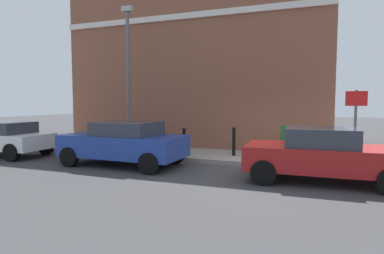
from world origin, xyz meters
TOP-DOWN VIEW (x-y plane):
  - ground at (0.00, 0.00)m, footprint 80.00×80.00m
  - sidewalk at (1.96, 6.00)m, footprint 2.49×30.00m
  - corner_building at (6.98, 3.91)m, footprint 7.66×11.81m
  - car_red at (-0.58, -1.53)m, footprint 2.00×3.96m
  - car_blue at (-0.52, 4.53)m, footprint 2.04×4.11m
  - car_white at (-0.55, 10.06)m, footprint 1.89×4.03m
  - utility_cabinet at (1.75, -0.54)m, footprint 0.46×0.61m
  - bollard_near_cabinet at (1.85, 1.41)m, footprint 0.14×0.14m
  - bollard_far_kerb at (0.96, 3.00)m, footprint 0.14×0.14m
  - street_sign at (1.20, -2.47)m, footprint 0.08×0.60m
  - lamppost at (1.73, 5.73)m, footprint 0.20×0.44m

SIDE VIEW (x-z plane):
  - ground at x=0.00m, z-range 0.00..0.00m
  - sidewalk at x=1.96m, z-range 0.00..0.15m
  - utility_cabinet at x=1.75m, z-range 0.11..1.26m
  - bollard_near_cabinet at x=1.85m, z-range 0.19..1.22m
  - bollard_far_kerb at x=0.96m, z-range 0.19..1.22m
  - car_white at x=-0.55m, z-range 0.04..1.37m
  - car_red at x=-0.58m, z-range 0.02..1.45m
  - car_blue at x=-0.52m, z-range 0.04..1.50m
  - street_sign at x=1.20m, z-range 0.51..2.81m
  - lamppost at x=1.73m, z-range 0.44..6.16m
  - corner_building at x=6.98m, z-range 0.00..8.75m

